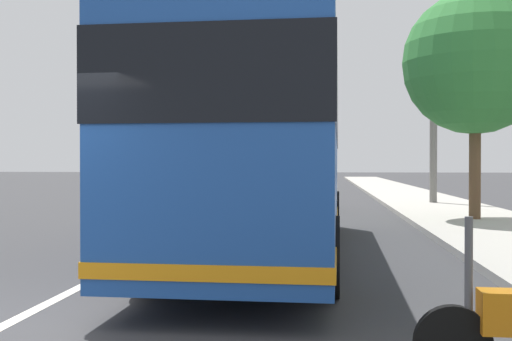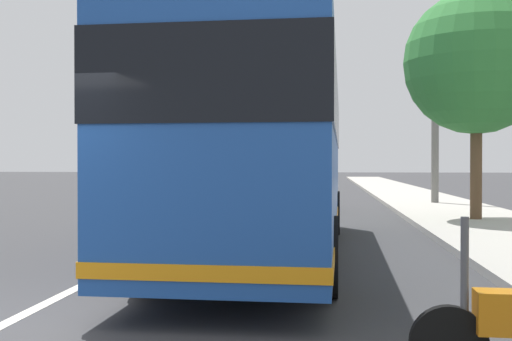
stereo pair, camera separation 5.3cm
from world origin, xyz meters
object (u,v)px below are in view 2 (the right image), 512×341
Objects in this scene: car_side_street at (284,190)px; utility_pole at (435,115)px; coach_bus at (267,146)px; car_ahead_same_lane at (219,182)px; roadside_tree_mid_block at (476,63)px.

car_side_street is 6.89m from utility_pole.
car_ahead_same_lane is (21.04, 4.52, -1.26)m from coach_bus.
utility_pole is (13.46, -5.18, 1.54)m from coach_bus.
roadside_tree_mid_block is 7.21m from utility_pole.
car_ahead_same_lane is 17.94m from roadside_tree_mid_block.
utility_pole is at bearing -66.08° from car_side_street.
coach_bus is 2.45× the size of car_ahead_same_lane.
car_side_street is at bearing 51.99° from roadside_tree_mid_block.
utility_pole is (-7.57, -9.70, 2.80)m from car_ahead_same_lane.
coach_bus is at bearing 158.94° from utility_pole.
utility_pole is at bearing -19.70° from coach_bus.
roadside_tree_mid_block is at bearing -37.33° from coach_bus.
car_side_street is (10.59, 0.43, -1.24)m from coach_bus.
car_ahead_same_lane is 0.62× the size of utility_pole.
roadside_tree_mid_block is at bearing 178.93° from utility_pole.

